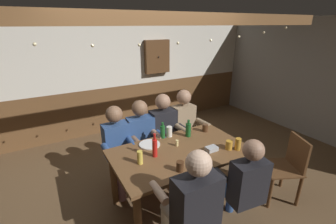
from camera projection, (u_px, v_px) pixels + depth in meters
name	position (u px, v px, depth m)	size (l,w,h in m)	color
ground_plane	(172.00, 193.00, 3.20)	(8.07, 8.07, 0.00)	brown
back_wall_upper	(110.00, 53.00, 4.61)	(6.72, 0.12, 1.38)	silver
back_wall_wainscot	(115.00, 108.00, 5.03)	(6.72, 0.12, 0.97)	brown
side_wall_concrete	(328.00, 82.00, 4.37)	(0.12, 4.82, 2.34)	gray
ceiling_beam	(157.00, 18.00, 2.70)	(6.05, 0.14, 0.16)	brown
dining_table	(180.00, 158.00, 2.82)	(1.63, 0.94, 0.78)	brown
person_0	(119.00, 145.00, 3.13)	(0.49, 0.52, 1.20)	#2D4C84
person_1	(143.00, 139.00, 3.29)	(0.53, 0.54, 1.22)	#2D4C84
person_2	(165.00, 131.00, 3.47)	(0.53, 0.52, 1.26)	black
person_3	(186.00, 126.00, 3.63)	(0.50, 0.51, 1.27)	#997F60
person_4	(192.00, 202.00, 2.09)	(0.56, 0.53, 1.26)	black
person_5	(243.00, 182.00, 2.42)	(0.54, 0.54, 1.18)	black
chair_empty_near_right	(286.00, 166.00, 3.00)	(0.58, 0.58, 0.88)	brown
table_candle	(177.00, 143.00, 2.87)	(0.04, 0.04, 0.08)	#F9E08C
condiment_caddy	(212.00, 149.00, 2.77)	(0.14, 0.10, 0.05)	#B2B7BC
plate_0	(150.00, 144.00, 2.90)	(0.26, 0.26, 0.01)	white
bottle_0	(163.00, 131.00, 3.06)	(0.06, 0.06, 0.22)	#195923
bottle_1	(155.00, 147.00, 2.62)	(0.06, 0.06, 0.29)	red
bottle_2	(188.00, 130.00, 3.10)	(0.07, 0.07, 0.24)	#195923
pint_glass_0	(205.00, 128.00, 3.26)	(0.08, 0.08, 0.11)	#4C2D19
pint_glass_1	(180.00, 166.00, 2.38)	(0.08, 0.08, 0.11)	#4C2D19
pint_glass_2	(229.00, 145.00, 2.79)	(0.08, 0.08, 0.11)	gold
pint_glass_3	(238.00, 144.00, 2.78)	(0.07, 0.07, 0.15)	gold
pint_glass_4	(169.00, 132.00, 3.10)	(0.08, 0.08, 0.14)	white
pint_glass_5	(140.00, 157.00, 2.50)	(0.06, 0.06, 0.15)	#E5C64C
wall_dart_cabinet	(157.00, 57.00, 5.01)	(0.56, 0.15, 0.70)	brown
string_lights	(159.00, 38.00, 2.74)	(4.74, 0.04, 0.20)	#F9EAB2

